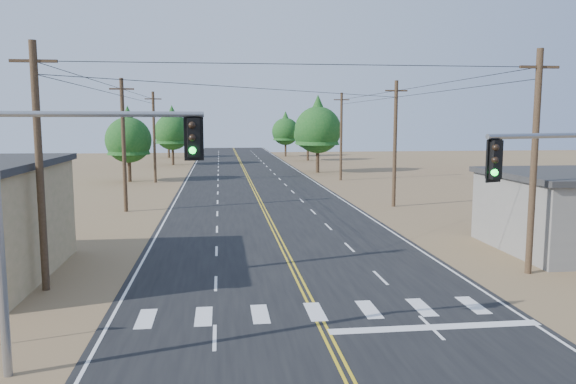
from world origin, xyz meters
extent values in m
cube|color=black|center=(0.00, 30.00, 0.01)|extent=(15.00, 200.00, 0.02)
cylinder|color=#4C3826|center=(-10.50, 12.00, 5.00)|extent=(0.30, 0.30, 10.00)
cube|color=#4C3826|center=(-10.50, 12.00, 9.20)|extent=(1.80, 0.12, 0.12)
cylinder|color=#4C3826|center=(-10.50, 32.00, 5.00)|extent=(0.30, 0.30, 10.00)
cube|color=#4C3826|center=(-10.50, 32.00, 9.20)|extent=(1.80, 0.12, 0.12)
cylinder|color=#4C3826|center=(-10.50, 52.00, 5.00)|extent=(0.30, 0.30, 10.00)
cube|color=#4C3826|center=(-10.50, 52.00, 9.20)|extent=(1.80, 0.12, 0.12)
cylinder|color=#4C3826|center=(10.50, 12.00, 5.00)|extent=(0.30, 0.30, 10.00)
cube|color=#4C3826|center=(10.50, 12.00, 9.20)|extent=(1.80, 0.12, 0.12)
cylinder|color=#4C3826|center=(10.50, 32.00, 5.00)|extent=(0.30, 0.30, 10.00)
cube|color=#4C3826|center=(10.50, 32.00, 9.20)|extent=(1.80, 0.12, 0.12)
cylinder|color=#4C3826|center=(10.50, 52.00, 5.00)|extent=(0.30, 0.30, 10.00)
cube|color=#4C3826|center=(10.50, 52.00, 9.20)|extent=(1.80, 0.12, 0.12)
cylinder|color=gray|center=(-9.16, 4.00, 3.49)|extent=(0.24, 0.24, 6.97)
cylinder|color=gray|center=(-6.47, 4.35, 7.07)|extent=(5.41, 0.86, 0.16)
cube|color=black|center=(-4.07, 4.67, 6.43)|extent=(0.38, 0.34, 1.10)
sphere|color=black|center=(-4.10, 4.49, 6.77)|extent=(0.20, 0.20, 0.20)
sphere|color=black|center=(-4.10, 4.49, 6.43)|extent=(0.20, 0.20, 0.20)
sphere|color=#0CE533|center=(-4.10, 4.49, 6.08)|extent=(0.20, 0.20, 0.20)
cylinder|color=gray|center=(5.81, 3.17, 6.49)|extent=(4.75, 1.80, 0.15)
cube|color=black|center=(3.72, 2.43, 5.90)|extent=(0.39, 0.37, 1.01)
sphere|color=black|center=(3.66, 2.27, 6.22)|extent=(0.18, 0.18, 0.18)
sphere|color=black|center=(3.66, 2.27, 5.90)|extent=(0.18, 0.18, 0.18)
sphere|color=#0CE533|center=(3.66, 2.27, 5.58)|extent=(0.18, 0.18, 0.18)
cylinder|color=#3F2D1E|center=(-13.50, 53.41, 1.54)|extent=(0.41, 0.41, 3.07)
cone|color=#154C19|center=(-13.50, 53.41, 5.80)|extent=(4.78, 4.78, 5.46)
sphere|color=#154C19|center=(-13.50, 53.41, 4.69)|extent=(5.12, 5.12, 5.12)
cylinder|color=#3F2D1E|center=(-10.58, 77.09, 1.66)|extent=(0.39, 0.39, 3.32)
cone|color=#154C19|center=(-10.58, 77.09, 6.27)|extent=(5.16, 5.16, 5.90)
sphere|color=#154C19|center=(-10.58, 77.09, 5.07)|extent=(5.53, 5.53, 5.53)
cylinder|color=#3F2D1E|center=(-12.69, 94.05, 1.50)|extent=(0.43, 0.43, 3.00)
cone|color=#154C19|center=(-12.69, 94.05, 5.66)|extent=(4.66, 4.66, 5.32)
sphere|color=#154C19|center=(-12.69, 94.05, 4.58)|extent=(4.99, 4.99, 4.99)
cylinder|color=#3F2D1E|center=(9.49, 61.73, 1.84)|extent=(0.47, 0.47, 3.68)
cone|color=#154C19|center=(9.49, 61.73, 6.95)|extent=(5.72, 5.72, 6.54)
sphere|color=#154C19|center=(9.49, 61.73, 5.62)|extent=(6.13, 6.13, 6.13)
cylinder|color=#3F2D1E|center=(11.64, 83.76, 1.44)|extent=(0.41, 0.41, 2.89)
cone|color=#154C19|center=(11.64, 83.76, 5.46)|extent=(4.49, 4.49, 5.14)
sphere|color=#154C19|center=(11.64, 83.76, 4.41)|extent=(4.82, 4.82, 4.82)
cylinder|color=#3F2D1E|center=(9.14, 95.26, 1.55)|extent=(0.40, 0.40, 3.10)
cone|color=#154C19|center=(9.14, 95.26, 5.86)|extent=(4.82, 4.82, 5.51)
sphere|color=#154C19|center=(9.14, 95.26, 4.74)|extent=(5.17, 5.17, 5.17)
camera|label=1|loc=(-3.34, -11.33, 6.92)|focal=35.00mm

